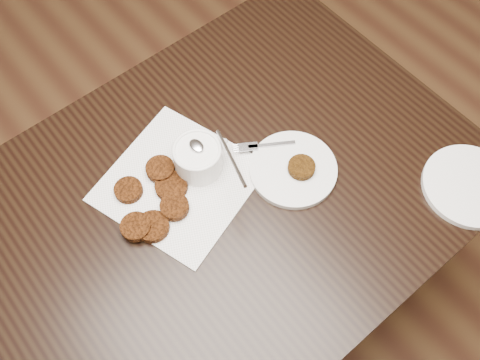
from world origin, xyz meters
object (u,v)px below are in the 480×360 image
at_px(plate_with_patty, 293,167).
at_px(napkin, 179,182).
at_px(plate_empty, 469,186).
at_px(table, 204,272).
at_px(sauce_ramekin, 197,149).

bearing_deg(plate_with_patty, napkin, 147.44).
xyz_separation_m(napkin, plate_empty, (0.47, -0.40, 0.01)).
bearing_deg(plate_with_patty, table, 165.92).
relative_size(table, sauce_ramekin, 8.97).
relative_size(plate_with_patty, plate_empty, 0.95).
xyz_separation_m(napkin, sauce_ramekin, (0.06, 0.00, 0.07)).
distance_m(sauce_ramekin, plate_empty, 0.58).
xyz_separation_m(table, plate_with_patty, (0.23, -0.06, 0.39)).
height_order(sauce_ramekin, plate_empty, sauce_ramekin).
bearing_deg(napkin, plate_empty, -40.53).
xyz_separation_m(table, plate_empty, (0.49, -0.33, 0.38)).
distance_m(table, plate_empty, 0.70).
relative_size(table, plate_with_patty, 6.65).
bearing_deg(plate_with_patty, plate_empty, -45.77).
relative_size(table, napkin, 4.37).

